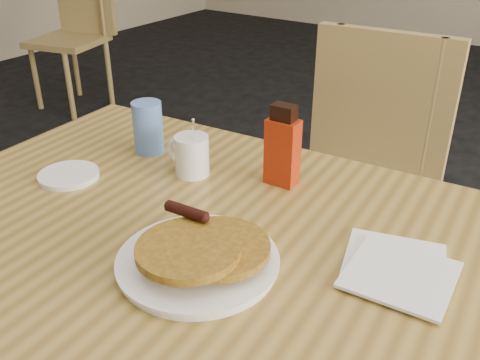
# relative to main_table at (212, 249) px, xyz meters

# --- Properties ---
(main_table) EXTENTS (1.40, 1.00, 0.75)m
(main_table) POSITION_rel_main_table_xyz_m (0.00, 0.00, 0.00)
(main_table) COLOR olive
(main_table) RESTS_ON floor
(chair_main_far) EXTENTS (0.46, 0.46, 0.97)m
(chair_main_far) POSITION_rel_main_table_xyz_m (0.00, 0.77, -0.13)
(chair_main_far) COLOR #9A8248
(chair_main_far) RESTS_ON floor
(chair_wall_extra) EXTENTS (0.52, 0.52, 0.95)m
(chair_wall_extra) POSITION_rel_main_table_xyz_m (-2.44, 1.72, -0.15)
(chair_wall_extra) COLOR #9A8248
(chair_wall_extra) RESTS_ON floor
(pancake_plate) EXTENTS (0.28, 0.28, 0.08)m
(pancake_plate) POSITION_rel_main_table_xyz_m (0.05, -0.10, 0.06)
(pancake_plate) COLOR white
(pancake_plate) RESTS_ON main_table
(coffee_mug) EXTENTS (0.11, 0.08, 0.15)m
(coffee_mug) POSITION_rel_main_table_xyz_m (-0.18, 0.17, 0.09)
(coffee_mug) COLOR white
(coffee_mug) RESTS_ON main_table
(syrup_bottle) EXTENTS (0.07, 0.05, 0.18)m
(syrup_bottle) POSITION_rel_main_table_xyz_m (0.01, 0.25, 0.12)
(syrup_bottle) COLOR maroon
(syrup_bottle) RESTS_ON main_table
(napkin_stack) EXTENTS (0.21, 0.23, 0.01)m
(napkin_stack) POSITION_rel_main_table_xyz_m (0.34, 0.08, 0.05)
(napkin_stack) COLOR white
(napkin_stack) RESTS_ON main_table
(blue_tumbler) EXTENTS (0.09, 0.09, 0.13)m
(blue_tumbler) POSITION_rel_main_table_xyz_m (-0.35, 0.20, 0.10)
(blue_tumbler) COLOR #547DC6
(blue_tumbler) RESTS_ON main_table
(side_saucer) EXTENTS (0.16, 0.16, 0.01)m
(side_saucer) POSITION_rel_main_table_xyz_m (-0.40, -0.01, 0.05)
(side_saucer) COLOR white
(side_saucer) RESTS_ON main_table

